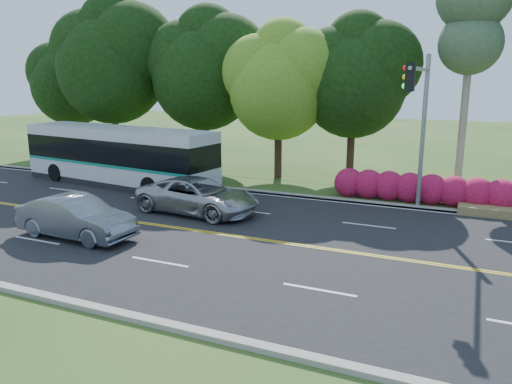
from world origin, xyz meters
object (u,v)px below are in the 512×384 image
at_px(sedan, 76,217).
at_px(transit_bus, 118,157).
at_px(traffic_signal, 420,110).
at_px(suv, 198,196).

bearing_deg(sedan, transit_bus, 32.25).
xyz_separation_m(traffic_signal, transit_bus, (-16.12, 0.37, -3.04)).
bearing_deg(transit_bus, suv, -17.78).
bearing_deg(traffic_signal, sedan, -144.89).
bearing_deg(transit_bus, sedan, -52.81).
bearing_deg(traffic_signal, suv, -161.29).
xyz_separation_m(traffic_signal, suv, (-8.95, -3.03, -3.86)).
height_order(transit_bus, suv, transit_bus).
xyz_separation_m(traffic_signal, sedan, (-11.37, -8.00, -3.86)).
distance_m(traffic_signal, transit_bus, 16.41).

